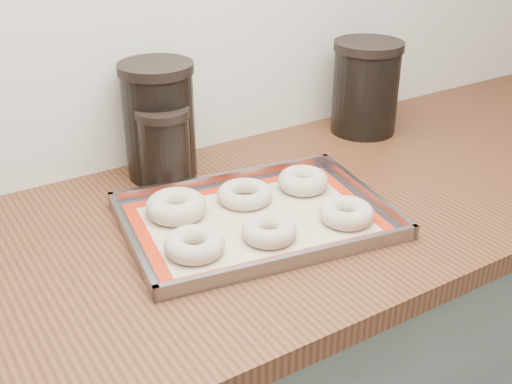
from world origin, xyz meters
TOP-DOWN VIEW (x-y plane):
  - cabinet at (0.00, 1.68)m, footprint 3.00×0.65m
  - countertop at (0.00, 1.68)m, footprint 3.06×0.68m
  - baking_tray at (-0.19, 1.65)m, footprint 0.51×0.40m
  - baking_mat at (-0.19, 1.65)m, footprint 0.46×0.35m
  - bagel_front_left at (-0.34, 1.61)m, footprint 0.12×0.12m
  - bagel_front_mid at (-0.21, 1.58)m, footprint 0.12×0.12m
  - bagel_front_right at (-0.06, 1.56)m, footprint 0.11×0.11m
  - bagel_back_left at (-0.31, 1.74)m, footprint 0.12×0.12m
  - bagel_back_mid at (-0.17, 1.72)m, footprint 0.12×0.12m
  - bagel_back_right at (-0.05, 1.70)m, footprint 0.10×0.10m
  - canister_left at (-0.25, 1.92)m, footprint 0.15×0.15m
  - canister_mid at (-0.26, 1.87)m, footprint 0.10×0.10m
  - canister_right at (0.26, 1.89)m, footprint 0.16×0.16m

SIDE VIEW (x-z plane):
  - cabinet at x=0.00m, z-range 0.00..0.86m
  - countertop at x=0.00m, z-range 0.86..0.90m
  - baking_mat at x=-0.19m, z-range 0.90..0.91m
  - baking_tray at x=-0.19m, z-range 0.89..0.92m
  - bagel_back_mid at x=-0.17m, z-range 0.90..0.93m
  - bagel_front_mid at x=-0.21m, z-range 0.90..0.94m
  - bagel_front_left at x=-0.34m, z-range 0.90..0.94m
  - bagel_front_right at x=-0.06m, z-range 0.90..0.94m
  - bagel_back_right at x=-0.05m, z-range 0.90..0.94m
  - bagel_back_left at x=-0.31m, z-range 0.90..0.94m
  - canister_mid at x=-0.26m, z-range 0.90..1.06m
  - canister_right at x=0.26m, z-range 0.90..1.12m
  - canister_left at x=-0.25m, z-range 0.90..1.13m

